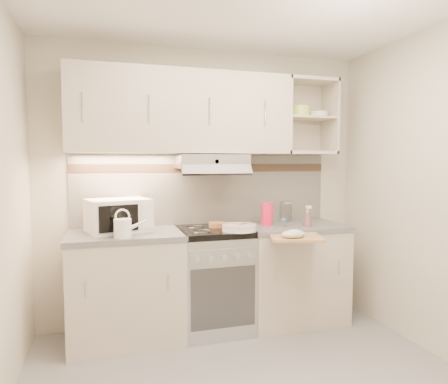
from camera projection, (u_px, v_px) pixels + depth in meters
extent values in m
cube|color=beige|center=(206.00, 186.00, 3.72)|extent=(3.00, 0.04, 2.50)
cube|color=silver|center=(206.00, 189.00, 3.72)|extent=(2.40, 0.02, 0.64)
cube|color=#3D2D21|center=(206.00, 168.00, 3.69)|extent=(2.40, 0.01, 0.08)
cube|color=beige|center=(182.00, 113.00, 3.44)|extent=(1.90, 0.34, 0.70)
cube|color=beige|center=(307.00, 117.00, 3.78)|extent=(0.50, 0.34, 0.70)
cylinder|color=#B8D652|center=(299.00, 112.00, 3.75)|extent=(0.19, 0.19, 0.10)
cylinder|color=white|center=(318.00, 115.00, 3.81)|extent=(0.18, 0.18, 0.06)
cube|color=#B7B7BC|center=(211.00, 161.00, 3.52)|extent=(0.60, 0.40, 0.12)
cube|color=beige|center=(126.00, 289.00, 3.29)|extent=(0.90, 0.60, 0.86)
cube|color=slate|center=(125.00, 235.00, 3.25)|extent=(0.92, 0.62, 0.04)
cube|color=beige|center=(292.00, 275.00, 3.71)|extent=(0.90, 0.60, 0.86)
cube|color=slate|center=(293.00, 227.00, 3.68)|extent=(0.92, 0.62, 0.04)
cube|color=#B7B7BC|center=(214.00, 282.00, 3.50)|extent=(0.60, 0.58, 0.85)
cube|color=black|center=(214.00, 231.00, 3.46)|extent=(0.60, 0.60, 0.05)
cube|color=white|center=(118.00, 215.00, 3.29)|extent=(0.56, 0.48, 0.27)
cube|color=black|center=(119.00, 218.00, 3.12)|extent=(0.31, 0.10, 0.21)
cylinder|color=white|center=(123.00, 228.00, 3.04)|extent=(0.13, 0.13, 0.14)
cone|color=white|center=(136.00, 225.00, 3.05)|extent=(0.18, 0.07, 0.11)
torus|color=white|center=(122.00, 216.00, 3.03)|extent=(0.12, 0.03, 0.12)
cylinder|color=white|center=(239.00, 230.00, 3.34)|extent=(0.29, 0.29, 0.02)
cylinder|color=white|center=(239.00, 228.00, 3.34)|extent=(0.29, 0.29, 0.02)
cylinder|color=white|center=(239.00, 226.00, 3.34)|extent=(0.29, 0.29, 0.02)
cube|color=silver|center=(239.00, 224.00, 3.33)|extent=(0.18, 0.06, 0.01)
cylinder|color=olive|center=(218.00, 225.00, 3.54)|extent=(0.16, 0.16, 0.04)
cylinder|color=#FF1C46|center=(267.00, 214.00, 3.64)|extent=(0.10, 0.10, 0.21)
cube|color=#FF1C46|center=(272.00, 211.00, 3.65)|extent=(0.01, 0.03, 0.09)
cylinder|color=silver|center=(287.00, 212.00, 3.87)|extent=(0.10, 0.10, 0.17)
cylinder|color=#B7B7BC|center=(287.00, 203.00, 3.86)|extent=(0.10, 0.10, 0.02)
cylinder|color=white|center=(284.00, 223.00, 3.55)|extent=(0.05, 0.05, 0.06)
cylinder|color=teal|center=(284.00, 219.00, 3.55)|extent=(0.05, 0.05, 0.02)
cone|color=pink|center=(307.00, 219.00, 3.57)|extent=(0.08, 0.08, 0.12)
cube|color=tan|center=(295.00, 237.00, 3.21)|extent=(0.49, 0.46, 0.02)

